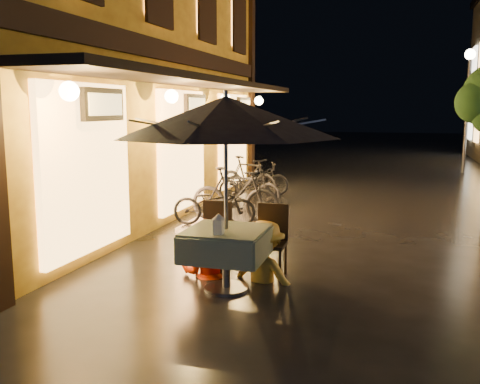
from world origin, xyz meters
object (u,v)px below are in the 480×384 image
(patio_umbrella, at_px, (226,117))
(person_yellow, at_px, (265,223))
(bicycle_0, at_px, (214,204))
(table_lantern, at_px, (219,223))
(person_orange, at_px, (207,220))
(cafe_table, at_px, (226,244))

(patio_umbrella, relative_size, person_yellow, 1.77)
(person_yellow, xyz_separation_m, bicycle_0, (-1.72, 2.92, -0.35))
(table_lantern, distance_m, person_yellow, 0.90)
(patio_umbrella, bearing_deg, bicycle_0, 111.56)
(person_yellow, relative_size, bicycle_0, 0.96)
(table_lantern, distance_m, bicycle_0, 4.00)
(bicycle_0, bearing_deg, patio_umbrella, -167.17)
(person_orange, height_order, bicycle_0, person_orange)
(patio_umbrella, bearing_deg, cafe_table, 179.93)
(patio_umbrella, bearing_deg, table_lantern, -90.00)
(patio_umbrella, distance_m, person_orange, 1.55)
(person_orange, relative_size, person_yellow, 0.98)
(cafe_table, xyz_separation_m, patio_umbrella, (0.00, -0.00, 1.56))
(table_lantern, height_order, bicycle_0, table_lantern)
(bicycle_0, bearing_deg, person_orange, -171.26)
(patio_umbrella, distance_m, person_yellow, 1.52)
(cafe_table, xyz_separation_m, person_orange, (-0.44, 0.53, 0.17))
(cafe_table, height_order, patio_umbrella, patio_umbrella)
(table_lantern, height_order, person_orange, person_orange)
(patio_umbrella, height_order, table_lantern, patio_umbrella)
(bicycle_0, bearing_deg, table_lantern, -168.69)
(patio_umbrella, height_order, bicycle_0, patio_umbrella)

